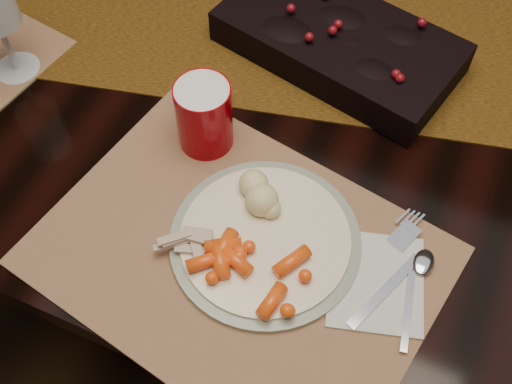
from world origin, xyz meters
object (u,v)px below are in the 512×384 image
at_px(centerpiece, 339,38).
at_px(dining_table, 324,211).
at_px(mashed_potatoes, 262,189).
at_px(napkin, 376,282).
at_px(dinner_plate, 265,240).
at_px(turkey_shreds, 186,238).
at_px(baby_carrots, 249,263).
at_px(red_cup, 204,116).
at_px(placemat_main, 238,256).

bearing_deg(centerpiece, dining_table, -58.50).
bearing_deg(mashed_potatoes, napkin, -15.89).
bearing_deg(dinner_plate, turkey_shreds, -152.85).
bearing_deg(baby_carrots, mashed_potatoes, 104.39).
bearing_deg(dinner_plate, centerpiece, 94.61).
height_order(turkey_shreds, red_cup, red_cup).
xyz_separation_m(baby_carrots, red_cup, (-0.14, 0.17, 0.03)).
relative_size(mashed_potatoes, turkey_shreds, 1.10).
bearing_deg(dinner_plate, mashed_potatoes, 117.31).
height_order(mashed_potatoes, red_cup, red_cup).
height_order(baby_carrots, red_cup, red_cup).
height_order(dining_table, mashed_potatoes, mashed_potatoes).
distance_m(turkey_shreds, napkin, 0.25).
relative_size(centerpiece, dinner_plate, 1.47).
height_order(baby_carrots, napkin, baby_carrots).
height_order(turkey_shreds, napkin, turkey_shreds).
bearing_deg(red_cup, turkey_shreds, -72.07).
xyz_separation_m(napkin, red_cup, (-0.30, 0.12, 0.05)).
xyz_separation_m(dinner_plate, baby_carrots, (-0.00, -0.05, 0.02)).
bearing_deg(mashed_potatoes, red_cup, 149.71).
height_order(centerpiece, baby_carrots, centerpiece).
distance_m(placemat_main, dinner_plate, 0.04).
distance_m(dining_table, red_cup, 0.49).
bearing_deg(placemat_main, dinner_plate, 62.00).
distance_m(turkey_shreds, red_cup, 0.18).
bearing_deg(napkin, mashed_potatoes, 148.44).
height_order(mashed_potatoes, turkey_shreds, mashed_potatoes).
bearing_deg(napkin, dinner_plate, 165.57).
distance_m(centerpiece, napkin, 0.40).
bearing_deg(baby_carrots, turkey_shreds, 179.50).
relative_size(mashed_potatoes, napkin, 0.57).
relative_size(dinner_plate, baby_carrots, 2.08).
xyz_separation_m(placemat_main, turkey_shreds, (-0.07, -0.02, 0.02)).
distance_m(placemat_main, baby_carrots, 0.04).
distance_m(placemat_main, mashed_potatoes, 0.09).
bearing_deg(centerpiece, dinner_plate, -85.39).
distance_m(centerpiece, placemat_main, 0.39).
relative_size(dinner_plate, turkey_shreds, 3.52).
xyz_separation_m(placemat_main, red_cup, (-0.12, 0.15, 0.06)).
bearing_deg(dining_table, dinner_plate, -90.99).
bearing_deg(dinner_plate, red_cup, 139.79).
relative_size(centerpiece, red_cup, 3.43).
relative_size(centerpiece, placemat_main, 0.74).
bearing_deg(mashed_potatoes, baby_carrots, -75.61).
relative_size(dining_table, red_cup, 16.74).
relative_size(napkin, red_cup, 1.27).
relative_size(mashed_potatoes, red_cup, 0.73).
bearing_deg(baby_carrots, placemat_main, 144.67).
bearing_deg(red_cup, dining_table, 50.53).
height_order(mashed_potatoes, napkin, mashed_potatoes).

